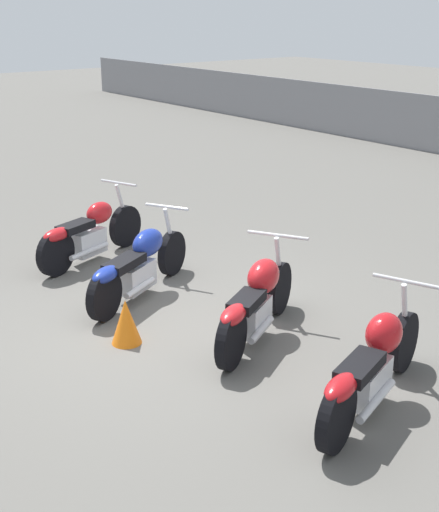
% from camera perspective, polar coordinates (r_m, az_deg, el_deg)
% --- Properties ---
extents(ground_plane, '(60.00, 60.00, 0.00)m').
position_cam_1_polar(ground_plane, '(7.60, -4.54, -5.77)').
color(ground_plane, '#5B5954').
extents(motorcycle_slot_0, '(0.90, 1.87, 0.95)m').
position_cam_1_polar(motorcycle_slot_0, '(9.55, -10.37, 1.82)').
color(motorcycle_slot_0, black).
rests_on(motorcycle_slot_0, ground_plane).
extents(motorcycle_slot_1, '(1.11, 1.89, 0.93)m').
position_cam_1_polar(motorcycle_slot_1, '(8.29, -6.49, -0.69)').
color(motorcycle_slot_1, black).
rests_on(motorcycle_slot_1, ground_plane).
extents(motorcycle_slot_2, '(1.13, 1.77, 0.95)m').
position_cam_1_polar(motorcycle_slot_2, '(7.19, 2.99, -3.63)').
color(motorcycle_slot_2, black).
rests_on(motorcycle_slot_2, ground_plane).
extents(motorcycle_slot_3, '(0.93, 2.00, 0.94)m').
position_cam_1_polar(motorcycle_slot_3, '(6.12, 12.15, -8.59)').
color(motorcycle_slot_3, black).
rests_on(motorcycle_slot_3, ground_plane).
extents(traffic_cone_near, '(0.31, 0.31, 0.47)m').
position_cam_1_polar(traffic_cone_near, '(7.23, -7.49, -5.22)').
color(traffic_cone_near, orange).
rests_on(traffic_cone_near, ground_plane).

